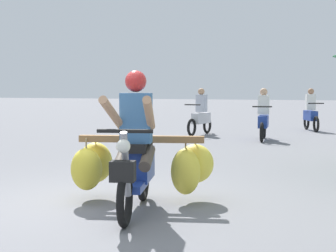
{
  "coord_description": "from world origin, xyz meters",
  "views": [
    {
      "loc": [
        3.08,
        -4.87,
        1.37
      ],
      "look_at": [
        0.71,
        1.14,
        0.9
      ],
      "focal_mm": 53.88,
      "sensor_mm": 36.0,
      "label": 1
    }
  ],
  "objects": [
    {
      "name": "motorbike_distant_ahead_right",
      "position": [
        0.5,
        8.71,
        0.57
      ],
      "size": [
        0.5,
        1.62,
        1.4
      ],
      "color": "black",
      "rests_on": "ground"
    },
    {
      "name": "motorbike_main_loaded",
      "position": [
        0.61,
        0.49,
        0.54
      ],
      "size": [
        1.73,
        1.99,
        1.58
      ],
      "color": "black",
      "rests_on": "ground"
    },
    {
      "name": "ground_plane",
      "position": [
        0.0,
        0.0,
        0.0
      ],
      "size": [
        120.0,
        120.0,
        0.0
      ],
      "primitive_type": "plane",
      "color": "slate"
    },
    {
      "name": "motorbike_distant_ahead_left",
      "position": [
        -1.55,
        9.59,
        0.57
      ],
      "size": [
        0.5,
        1.62,
        1.4
      ],
      "color": "black",
      "rests_on": "ground"
    },
    {
      "name": "motorbike_distant_far_ahead",
      "position": [
        1.38,
        12.31,
        0.57
      ],
      "size": [
        0.76,
        1.53,
        1.4
      ],
      "color": "black",
      "rests_on": "ground"
    }
  ]
}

